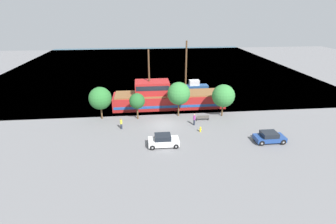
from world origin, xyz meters
TOP-DOWN VIEW (x-y plane):
  - ground_plane at (0.00, 0.00)m, footprint 160.00×160.00m
  - water_surface at (0.00, 44.00)m, footprint 80.00×80.00m
  - pirate_ship at (1.13, 7.70)m, footprint 20.59×4.68m
  - moored_boat_dockside at (8.29, 17.78)m, footprint 5.19×1.88m
  - parked_car_curb_front at (13.03, -6.86)m, footprint 3.85×1.99m
  - parked_car_curb_mid at (-0.71, -6.55)m, footprint 3.84×1.91m
  - fire_hydrant at (4.81, -2.98)m, footprint 0.42×0.25m
  - bench_promenade_east at (6.04, 0.97)m, footprint 1.93×0.45m
  - pedestrian_walking_near at (-6.28, -0.87)m, footprint 0.32×0.32m
  - pedestrian_walking_far at (4.39, -0.63)m, footprint 0.32×0.32m
  - tree_row_east at (-9.56, 3.27)m, footprint 3.47×3.47m
  - tree_row_mideast at (-3.96, 2.63)m, footprint 2.41×2.41m
  - tree_row_midwest at (2.58, 3.24)m, footprint 3.60×3.60m
  - tree_row_west at (9.57, 2.51)m, footprint 3.59×3.59m

SIDE VIEW (x-z plane):
  - ground_plane at x=0.00m, z-range 0.00..0.00m
  - water_surface at x=0.00m, z-range 0.00..0.00m
  - fire_hydrant at x=4.81m, z-range 0.03..0.79m
  - bench_promenade_east at x=6.04m, z-range 0.02..0.87m
  - parked_car_curb_front at x=13.03m, z-range 0.00..1.41m
  - moored_boat_dockside at x=8.29m, z-range -0.26..1.73m
  - parked_car_curb_mid at x=-0.71m, z-range -0.02..1.55m
  - pedestrian_walking_near at x=-6.28m, z-range 0.01..1.64m
  - pedestrian_walking_far at x=4.39m, z-range 0.02..1.77m
  - pirate_ship at x=1.13m, z-range -3.99..7.34m
  - tree_row_mideast at x=-3.96m, z-range 0.86..5.04m
  - tree_row_east at x=-9.56m, z-range 0.81..5.93m
  - tree_row_west at x=9.57m, z-range 0.79..5.97m
  - tree_row_midwest at x=2.58m, z-range 0.97..6.54m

